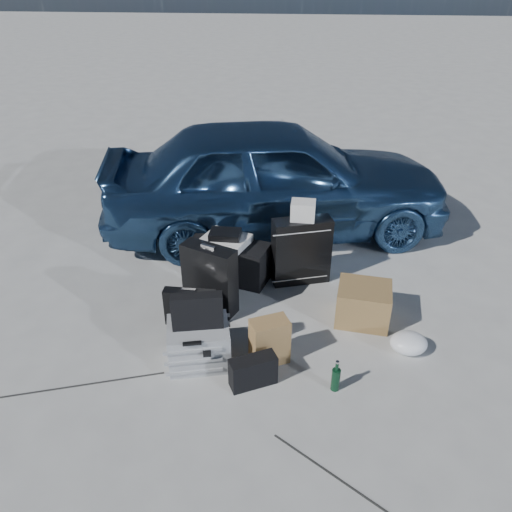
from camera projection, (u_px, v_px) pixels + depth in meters
The scene contains 16 objects.
ground at pixel (251, 359), 4.05m from camera, with size 60.00×60.00×0.00m, color #B5B5B0.
car at pixel (276, 177), 5.67m from camera, with size 1.56×3.87×1.32m, color #355D8E.
pelican_case at pixel (199, 344), 3.95m from camera, with size 0.48×0.39×0.35m, color #9DA0A2.
laptop_bag at pixel (197, 311), 3.79m from camera, with size 0.39×0.10×0.29m, color black.
briefcase at pixel (190, 307), 4.36m from camera, with size 0.45×0.10×0.35m, color black.
suitcase_left at pixel (210, 279), 4.48m from camera, with size 0.50×0.18×0.65m, color black.
suitcase_right at pixel (301, 251), 4.88m from camera, with size 0.56×0.20×0.68m, color black.
white_carton at pixel (303, 210), 4.68m from camera, with size 0.23×0.18×0.18m, color silver.
duffel_bag at pixel (229, 260), 5.00m from camera, with size 0.79×0.34×0.40m, color black.
flat_box_white at pixel (226, 240), 4.88m from camera, with size 0.43×0.32×0.08m, color silver.
flat_box_black at pixel (225, 234), 4.83m from camera, with size 0.30×0.21×0.06m, color black.
kraft_bag at pixel (270, 341), 3.94m from camera, with size 0.30×0.18×0.39m, color #A77E48.
cardboard_box at pixel (363, 304), 4.41m from camera, with size 0.46×0.40×0.34m, color olive.
plastic_bag at pixel (409, 343), 4.09m from camera, with size 0.30×0.26×0.17m, color silver.
messenger_bag at pixel (253, 371), 3.75m from camera, with size 0.36×0.13×0.25m, color black.
green_bottle at pixel (336, 376), 3.70m from camera, with size 0.07×0.07×0.26m, color black.
Camera 1 is at (0.34, -3.04, 2.79)m, focal length 35.00 mm.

